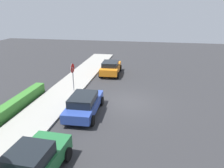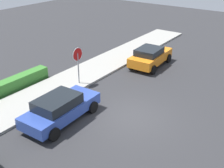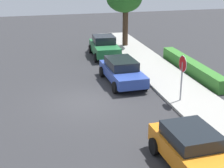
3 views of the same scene
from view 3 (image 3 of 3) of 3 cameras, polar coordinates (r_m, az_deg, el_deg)
The scene contains 7 objects.
ground_plane at distance 17.51m, azimuth -4.61°, elevation -3.01°, with size 60.00×60.00×0.00m, color #2D2D30.
sidewalk_curb at distance 19.04m, azimuth 11.70°, elevation -1.22°, with size 32.00×2.79×0.14m, color #9E9B93.
stop_sign at distance 17.14m, azimuth 11.60°, elevation 2.19°, with size 0.83×0.08×2.46m.
parked_car_blue at distance 19.97m, azimuth 1.69°, elevation 2.19°, with size 4.29×2.05×1.39m.
parked_car_orange at distance 12.15m, azimuth 13.42°, elevation -10.67°, with size 4.02×2.12×1.41m.
parked_car_green at distance 25.55m, azimuth -1.28°, elevation 6.24°, with size 3.91×2.07×1.53m.
front_yard_hedge at distance 22.35m, azimuth 13.08°, elevation 2.73°, with size 7.71×0.70×0.78m.
Camera 3 is at (15.93, -2.54, 6.81)m, focal length 55.00 mm.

